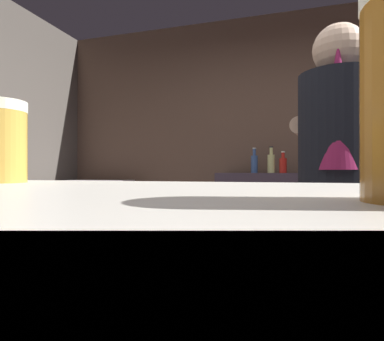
% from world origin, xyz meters
% --- Properties ---
extents(wall_back, '(5.20, 0.10, 2.70)m').
position_xyz_m(wall_back, '(0.00, 2.20, 1.35)').
color(wall_back, brown).
rests_on(wall_back, ground).
extents(prep_counter, '(2.10, 0.60, 0.92)m').
position_xyz_m(prep_counter, '(0.35, 0.67, 0.46)').
color(prep_counter, brown).
rests_on(prep_counter, ground).
extents(back_shelf, '(0.98, 0.36, 1.06)m').
position_xyz_m(back_shelf, '(-0.22, 1.92, 0.53)').
color(back_shelf, '#3E3342').
rests_on(back_shelf, ground).
extents(mini_fridge, '(0.65, 0.58, 0.98)m').
position_xyz_m(mini_fridge, '(-2.02, 1.75, 0.49)').
color(mini_fridge, white).
rests_on(mini_fridge, ground).
extents(bartender, '(0.46, 0.53, 1.71)m').
position_xyz_m(bartender, '(0.21, 0.22, 1.00)').
color(bartender, '#2F3540').
rests_on(bartender, ground).
extents(mixing_bowl, '(0.21, 0.21, 0.06)m').
position_xyz_m(mixing_bowl, '(-0.00, 0.58, 0.95)').
color(mixing_bowl, '#CC5039').
rests_on(mixing_bowl, prep_counter).
extents(pint_glass_far, '(0.08, 0.08, 0.13)m').
position_xyz_m(pint_glass_far, '(-0.42, -0.93, 1.12)').
color(pint_glass_far, gold).
rests_on(pint_glass_far, bar_counter).
extents(bottle_soy, '(0.07, 0.07, 0.25)m').
position_xyz_m(bottle_soy, '(-0.35, 1.92, 1.15)').
color(bottle_soy, '#395996').
rests_on(bottle_soy, back_shelf).
extents(bottle_olive_oil, '(0.07, 0.07, 0.20)m').
position_xyz_m(bottle_olive_oil, '(-0.08, 1.87, 1.14)').
color(bottle_olive_oil, red).
rests_on(bottle_olive_oil, back_shelf).
extents(bottle_vinegar, '(0.07, 0.07, 0.25)m').
position_xyz_m(bottle_vinegar, '(-0.19, 1.87, 1.16)').
color(bottle_vinegar, '#C9CC81').
rests_on(bottle_vinegar, back_shelf).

